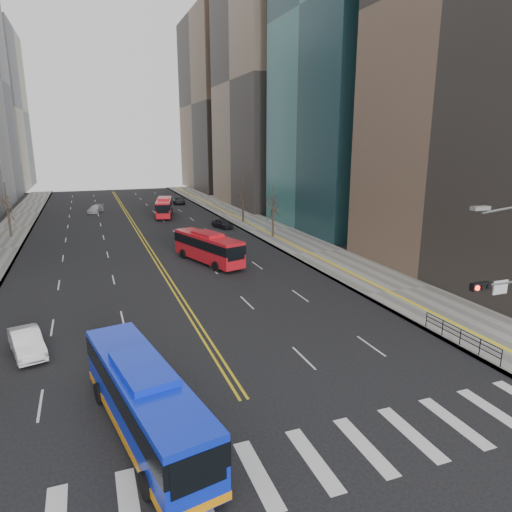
# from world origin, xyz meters

# --- Properties ---
(ground) EXTENTS (220.00, 220.00, 0.00)m
(ground) POSITION_xyz_m (0.00, 0.00, 0.00)
(ground) COLOR black
(sidewalk_right) EXTENTS (7.00, 130.00, 0.15)m
(sidewalk_right) POSITION_xyz_m (17.50, 45.00, 0.07)
(sidewalk_right) COLOR slate
(sidewalk_right) RESTS_ON ground
(crosswalk) EXTENTS (26.70, 4.00, 0.01)m
(crosswalk) POSITION_xyz_m (0.00, 0.00, 0.01)
(crosswalk) COLOR silver
(crosswalk) RESTS_ON ground
(centerline) EXTENTS (0.55, 100.00, 0.01)m
(centerline) POSITION_xyz_m (0.00, 55.00, 0.01)
(centerline) COLOR gold
(centerline) RESTS_ON ground
(office_towers) EXTENTS (83.00, 134.00, 58.00)m
(office_towers) POSITION_xyz_m (0.12, 68.51, 23.92)
(office_towers) COLOR gray
(office_towers) RESTS_ON ground
(pedestrian_railing) EXTENTS (0.06, 6.06, 1.02)m
(pedestrian_railing) POSITION_xyz_m (14.30, 6.00, 0.82)
(pedestrian_railing) COLOR black
(pedestrian_railing) RESTS_ON sidewalk_right
(street_trees) EXTENTS (35.20, 47.20, 7.60)m
(street_trees) POSITION_xyz_m (-7.18, 34.55, 4.87)
(street_trees) COLOR #2D211B
(street_trees) RESTS_ON ground
(blue_bus) EXTENTS (4.42, 11.37, 3.26)m
(blue_bus) POSITION_xyz_m (-4.80, 4.00, 1.71)
(blue_bus) COLOR #0E27D6
(blue_bus) RESTS_ON ground
(red_bus_near) EXTENTS (5.22, 10.26, 3.21)m
(red_bus_near) POSITION_xyz_m (4.93, 30.72, 1.79)
(red_bus_near) COLOR red
(red_bus_near) RESTS_ON ground
(red_bus_far) EXTENTS (4.27, 10.13, 3.17)m
(red_bus_far) POSITION_xyz_m (5.63, 62.25, 1.77)
(red_bus_far) COLOR red
(red_bus_far) RESTS_ON ground
(car_white) EXTENTS (2.61, 4.69, 1.46)m
(car_white) POSITION_xyz_m (-10.41, 14.21, 0.73)
(car_white) COLOR white
(car_white) RESTS_ON ground
(car_dark_mid) EXTENTS (2.73, 4.23, 1.34)m
(car_dark_mid) POSITION_xyz_m (11.78, 48.82, 0.67)
(car_dark_mid) COLOR black
(car_dark_mid) RESTS_ON ground
(car_silver) EXTENTS (3.36, 4.80, 1.29)m
(car_silver) POSITION_xyz_m (-5.03, 70.68, 0.65)
(car_silver) COLOR #ADAEB3
(car_silver) RESTS_ON ground
(car_dark_far) EXTENTS (2.89, 5.05, 1.33)m
(car_dark_far) POSITION_xyz_m (10.96, 76.96, 0.66)
(car_dark_far) COLOR black
(car_dark_far) RESTS_ON ground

